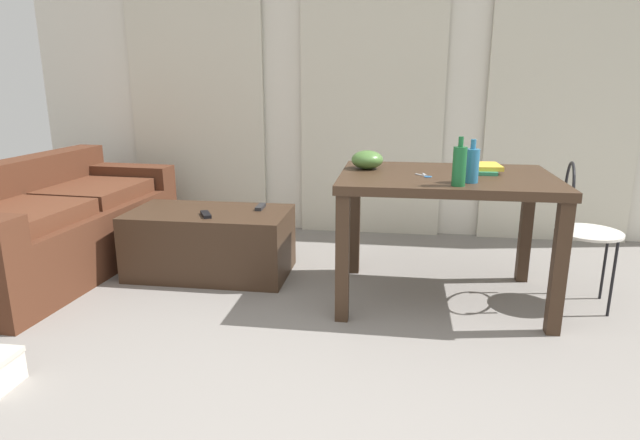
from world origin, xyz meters
name	(u,v)px	position (x,y,z in m)	size (l,w,h in m)	color
ground_plane	(347,332)	(0.00, 1.17, 0.00)	(7.52, 7.52, 0.00)	gray
wall_back	(373,69)	(0.00, 3.14, 1.34)	(5.75, 0.10, 2.68)	silver
curtains	(372,91)	(0.00, 3.05, 1.17)	(4.09, 0.03, 2.34)	beige
couch	(52,227)	(-2.06, 1.81, 0.30)	(0.94, 1.89, 0.74)	#4C2819
coffee_table	(211,242)	(-0.99, 1.90, 0.22)	(1.04, 0.57, 0.43)	#382619
craft_table	(446,193)	(0.50, 1.69, 0.65)	(1.19, 0.85, 0.75)	#382619
wire_chair	(579,218)	(1.25, 1.73, 0.51)	(0.36, 0.38, 0.83)	silver
bottle_near	(472,165)	(0.61, 1.46, 0.84)	(0.07, 0.07, 0.22)	teal
bottle_far	(459,166)	(0.53, 1.36, 0.85)	(0.07, 0.07, 0.25)	#195B2D
bowl	(367,160)	(0.05, 1.82, 0.81)	(0.19, 0.19, 0.11)	#477033
book_stack	(482,168)	(0.71, 1.80, 0.77)	(0.22, 0.26, 0.04)	#2D7F56
scissors	(425,176)	(0.38, 1.61, 0.75)	(0.09, 0.12, 0.00)	#9EA0A5
tv_remote_primary	(206,214)	(-0.96, 1.78, 0.44)	(0.05, 0.15, 0.02)	black
tv_remote_secondary	(260,207)	(-0.67, 2.02, 0.44)	(0.04, 0.15, 0.02)	#232326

